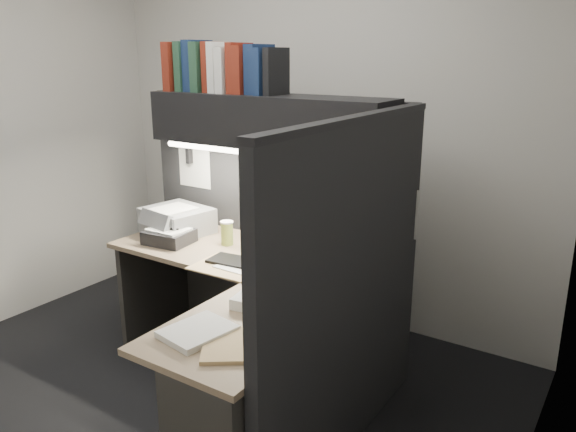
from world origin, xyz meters
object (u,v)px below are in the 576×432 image
object	(u,v)px
desk	(231,351)
printer	(177,220)
notebook_stack	(169,237)
monitor	(283,220)
keyboard	(249,265)
overhead_shelf	(267,121)
telephone	(364,261)
coffee_cup	(227,234)

from	to	relation	value
desk	printer	distance (m)	1.21
printer	notebook_stack	distance (m)	0.23
monitor	keyboard	distance (m)	0.34
overhead_shelf	keyboard	world-z (taller)	overhead_shelf
desk	notebook_stack	xyz separation A→B (m)	(-0.85, 0.44, 0.33)
keyboard	printer	xyz separation A→B (m)	(-0.78, 0.24, 0.07)
keyboard	printer	bearing A→B (deg)	156.76
printer	notebook_stack	xyz separation A→B (m)	(0.11, -0.19, -0.04)
telephone	desk	bearing A→B (deg)	-101.17
overhead_shelf	printer	world-z (taller)	overhead_shelf
monitor	printer	bearing A→B (deg)	-169.94
telephone	notebook_stack	world-z (taller)	telephone
overhead_shelf	monitor	bearing A→B (deg)	-27.95
overhead_shelf	coffee_cup	world-z (taller)	overhead_shelf
keyboard	printer	distance (m)	0.82
desk	overhead_shelf	bearing A→B (deg)	111.79
overhead_shelf	telephone	bearing A→B (deg)	-3.47
telephone	keyboard	bearing A→B (deg)	-133.50
keyboard	printer	size ratio (longest dim) A/B	1.18
desk	telephone	distance (m)	0.87
telephone	coffee_cup	world-z (taller)	coffee_cup
notebook_stack	monitor	bearing A→B (deg)	16.88
overhead_shelf	monitor	world-z (taller)	overhead_shelf
keyboard	coffee_cup	bearing A→B (deg)	140.47
telephone	printer	xyz separation A→B (m)	(-1.33, -0.07, 0.04)
overhead_shelf	monitor	distance (m)	0.59
printer	telephone	bearing A→B (deg)	12.49
desk	monitor	distance (m)	0.84
overhead_shelf	notebook_stack	xyz separation A→B (m)	(-0.55, -0.31, -0.73)
desk	keyboard	world-z (taller)	keyboard
monitor	telephone	world-z (taller)	monitor
keyboard	coffee_cup	world-z (taller)	coffee_cup
keyboard	coffee_cup	xyz separation A→B (m)	(-0.34, 0.23, 0.06)
telephone	notebook_stack	bearing A→B (deg)	-151.04
desk	telephone	world-z (taller)	telephone
coffee_cup	telephone	bearing A→B (deg)	5.89
overhead_shelf	notebook_stack	world-z (taller)	overhead_shelf
desk	printer	bearing A→B (deg)	146.41
keyboard	notebook_stack	distance (m)	0.67
overhead_shelf	notebook_stack	size ratio (longest dim) A/B	5.63
overhead_shelf	coffee_cup	distance (m)	0.74
coffee_cup	notebook_stack	bearing A→B (deg)	-151.86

